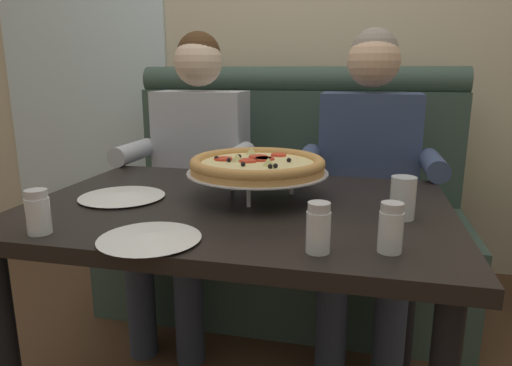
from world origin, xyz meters
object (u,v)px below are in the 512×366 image
(pizza, at_px, (257,165))
(drinking_glass, at_px, (403,200))
(plate_near_left, at_px, (149,236))
(patio_chair, at_px, (135,146))
(diner_right, at_px, (368,172))
(diner_left, at_px, (194,164))
(dining_table, at_px, (238,233))
(booth_bench, at_px, (286,220))
(plate_near_right, at_px, (122,195))
(shaker_oregano, at_px, (318,231))
(shaker_pepper_flakes, at_px, (391,231))
(shaker_parmesan, at_px, (38,215))

(pizza, bearing_deg, drinking_glass, -16.59)
(plate_near_left, xyz_separation_m, patio_chair, (-1.32, 2.43, -0.22))
(diner_right, xyz_separation_m, patio_chair, (-1.80, 1.46, -0.19))
(diner_right, bearing_deg, diner_left, 180.00)
(pizza, bearing_deg, diner_right, 58.80)
(dining_table, relative_size, plate_near_left, 5.14)
(diner_left, height_order, diner_right, same)
(pizza, bearing_deg, dining_table, -116.35)
(booth_bench, relative_size, patio_chair, 1.91)
(plate_near_right, bearing_deg, shaker_oregano, -25.50)
(diner_left, height_order, shaker_oregano, diner_left)
(booth_bench, xyz_separation_m, shaker_pepper_flakes, (0.41, -1.18, 0.38))
(dining_table, xyz_separation_m, diner_right, (0.37, 0.62, 0.07))
(drinking_glass, xyz_separation_m, patio_chair, (-1.88, 2.13, -0.26))
(diner_left, bearing_deg, shaker_parmesan, -90.89)
(diner_right, relative_size, plate_near_right, 5.00)
(diner_right, height_order, drinking_glass, diner_right)
(booth_bench, distance_m, patio_chair, 1.87)
(shaker_pepper_flakes, bearing_deg, booth_bench, 109.24)
(booth_bench, distance_m, plate_near_left, 1.28)
(dining_table, relative_size, shaker_oregano, 11.06)
(dining_table, height_order, diner_right, diner_right)
(booth_bench, xyz_separation_m, diner_right, (0.37, -0.27, 0.31))
(shaker_oregano, height_order, plate_near_left, shaker_oregano)
(dining_table, xyz_separation_m, diner_left, (-0.37, 0.62, 0.07))
(drinking_glass, bearing_deg, diner_left, 140.94)
(pizza, distance_m, shaker_oregano, 0.46)
(plate_near_left, height_order, drinking_glass, drinking_glass)
(dining_table, distance_m, diner_left, 0.73)
(pizza, bearing_deg, diner_left, 126.98)
(booth_bench, distance_m, diner_right, 0.55)
(booth_bench, height_order, plate_near_left, booth_bench)
(dining_table, height_order, shaker_pepper_flakes, shaker_pepper_flakes)
(diner_right, distance_m, patio_chair, 2.33)
(shaker_parmesan, relative_size, plate_near_left, 0.45)
(shaker_parmesan, relative_size, plate_near_right, 0.41)
(dining_table, height_order, shaker_oregano, shaker_oregano)
(shaker_parmesan, relative_size, drinking_glass, 0.96)
(shaker_pepper_flakes, distance_m, patio_chair, 3.02)
(dining_table, relative_size, shaker_pepper_flakes, 11.12)
(shaker_oregano, relative_size, drinking_glass, 0.98)
(booth_bench, height_order, shaker_pepper_flakes, booth_bench)
(diner_left, bearing_deg, booth_bench, 35.77)
(diner_left, distance_m, shaker_pepper_flakes, 1.20)
(diner_left, relative_size, drinking_glass, 11.53)
(booth_bench, bearing_deg, diner_right, -35.77)
(shaker_parmesan, bearing_deg, diner_right, 52.39)
(shaker_oregano, relative_size, plate_near_right, 0.43)
(shaker_parmesan, height_order, shaker_oregano, shaker_oregano)
(dining_table, height_order, shaker_parmesan, shaker_parmesan)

